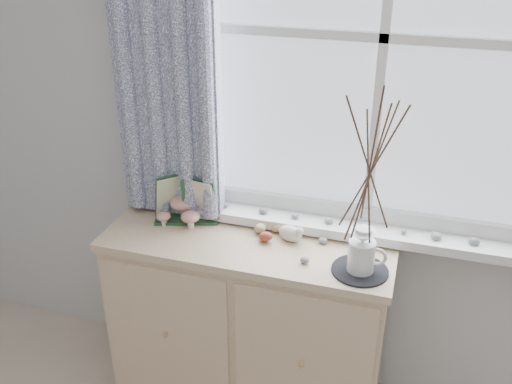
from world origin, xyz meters
TOP-DOWN VIEW (x-y plane):
  - sideboard at (-0.15, 1.75)m, footprint 1.20×0.45m
  - botanical_book at (-0.45, 1.80)m, footprint 0.34×0.22m
  - toadstool_cluster at (-0.46, 1.82)m, footprint 0.19×0.17m
  - wooden_eggs at (-0.10, 1.83)m, footprint 0.16×0.17m
  - songbird_figurine at (0.02, 1.80)m, footprint 0.15×0.11m
  - crocheted_doily at (0.32, 1.66)m, footprint 0.21×0.21m
  - twig_pitcher at (0.32, 1.66)m, footprint 0.27×0.27m
  - sideboard_pebbles at (0.20, 1.71)m, footprint 0.26×0.19m

SIDE VIEW (x-z plane):
  - sideboard at x=-0.15m, z-range 0.00..0.85m
  - crocheted_doily at x=0.32m, z-range 0.85..0.86m
  - sideboard_pebbles at x=0.20m, z-range 0.85..0.88m
  - wooden_eggs at x=-0.10m, z-range 0.84..0.91m
  - songbird_figurine at x=0.02m, z-range 0.85..0.92m
  - toadstool_cluster at x=-0.46m, z-range 0.86..0.97m
  - botanical_book at x=-0.45m, z-range 0.85..1.07m
  - twig_pitcher at x=0.32m, z-range 0.91..1.66m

